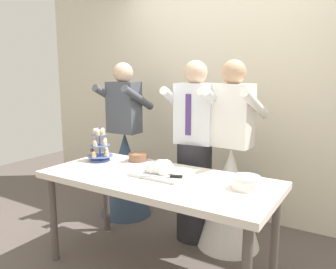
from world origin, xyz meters
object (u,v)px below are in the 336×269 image
at_px(main_cake_tray, 161,170).
at_px(round_cake, 138,158).
at_px(plate_stack, 246,182).
at_px(person_groom, 194,162).
at_px(cupcake_stand, 100,146).
at_px(person_guest, 125,163).
at_px(person_bride, 230,184).
at_px(dessert_table, 157,186).

distance_m(main_cake_tray, round_cake, 0.45).
height_order(plate_stack, person_groom, person_groom).
bearing_deg(person_groom, main_cake_tray, -88.06).
bearing_deg(cupcake_stand, person_guest, 109.21).
bearing_deg(person_bride, person_guest, 177.17).
relative_size(main_cake_tray, round_cake, 1.77).
bearing_deg(main_cake_tray, person_guest, 143.05).
xyz_separation_m(person_groom, person_guest, (-0.90, 0.10, -0.16)).
bearing_deg(plate_stack, person_bride, 119.89).
bearing_deg(round_cake, person_guest, 138.58).
bearing_deg(person_guest, main_cake_tray, -36.95).
distance_m(main_cake_tray, plate_stack, 0.65).
height_order(dessert_table, plate_stack, plate_stack).
height_order(dessert_table, main_cake_tray, main_cake_tray).
relative_size(person_bride, person_guest, 1.00).
bearing_deg(person_guest, person_bride, -2.83).
bearing_deg(person_guest, plate_stack, -22.42).
distance_m(cupcake_stand, plate_stack, 1.36).
relative_size(cupcake_stand, person_bride, 0.18).
relative_size(dessert_table, person_bride, 1.08).
height_order(plate_stack, person_bride, person_bride).
xyz_separation_m(plate_stack, person_bride, (-0.34, 0.59, -0.24)).
xyz_separation_m(plate_stack, person_groom, (-0.67, 0.55, -0.07)).
xyz_separation_m(cupcake_stand, main_cake_tray, (0.71, -0.08, -0.09)).
bearing_deg(dessert_table, person_bride, 64.17).
relative_size(plate_stack, person_bride, 0.12).
xyz_separation_m(plate_stack, round_cake, (-1.04, 0.18, -0.01)).
bearing_deg(cupcake_stand, person_bride, 28.09).
distance_m(main_cake_tray, person_groom, 0.59).
bearing_deg(dessert_table, cupcake_stand, 169.71).
distance_m(dessert_table, person_bride, 0.76).
bearing_deg(plate_stack, round_cake, 170.07).
height_order(person_groom, person_guest, same).
relative_size(cupcake_stand, round_cake, 1.27).
bearing_deg(dessert_table, person_groom, 90.89).
xyz_separation_m(dessert_table, cupcake_stand, (-0.70, 0.13, 0.20)).
bearing_deg(plate_stack, person_guest, 157.58).
distance_m(dessert_table, cupcake_stand, 0.74).
height_order(plate_stack, round_cake, plate_stack).
relative_size(main_cake_tray, person_groom, 0.26).
xyz_separation_m(cupcake_stand, plate_stack, (1.36, -0.04, -0.09)).
xyz_separation_m(main_cake_tray, plate_stack, (0.65, 0.04, -0.00)).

